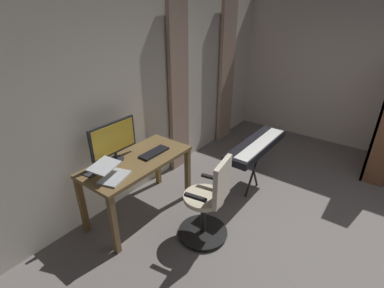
# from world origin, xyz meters

# --- Properties ---
(ground_plane) EXTENTS (7.47, 7.47, 0.00)m
(ground_plane) POSITION_xyz_m (0.00, 0.00, 0.00)
(ground_plane) COLOR slate
(back_room_partition) EXTENTS (5.75, 0.10, 2.70)m
(back_room_partition) POSITION_xyz_m (0.00, -2.75, 1.35)
(back_room_partition) COLOR beige
(back_room_partition) RESTS_ON ground
(curtain_left_panel) EXTENTS (0.43, 0.06, 2.48)m
(curtain_left_panel) POSITION_xyz_m (-1.81, -2.64, 1.24)
(curtain_left_panel) COLOR tan
(curtain_left_panel) RESTS_ON ground
(curtain_right_panel) EXTENTS (0.39, 0.06, 2.48)m
(curtain_right_panel) POSITION_xyz_m (-0.44, -2.64, 1.24)
(curtain_right_panel) COLOR tan
(curtain_right_panel) RESTS_ON ground
(desk) EXTENTS (1.31, 0.62, 0.76)m
(desk) POSITION_xyz_m (0.78, -2.29, 0.65)
(desk) COLOR brown
(desk) RESTS_ON ground
(office_chair) EXTENTS (0.56, 0.56, 1.01)m
(office_chair) POSITION_xyz_m (0.63, -1.37, 0.47)
(office_chair) COLOR black
(office_chair) RESTS_ON ground
(computer_monitor) EXTENTS (0.61, 0.18, 0.46)m
(computer_monitor) POSITION_xyz_m (0.92, -2.48, 1.02)
(computer_monitor) COLOR #232328
(computer_monitor) RESTS_ON desk
(computer_keyboard) EXTENTS (0.39, 0.15, 0.02)m
(computer_keyboard) POSITION_xyz_m (0.55, -2.23, 0.77)
(computer_keyboard) COLOR black
(computer_keyboard) RESTS_ON desk
(laptop) EXTENTS (0.40, 0.40, 0.15)m
(laptop) POSITION_xyz_m (1.20, -2.22, 0.81)
(laptop) COLOR #B7BCC1
(laptop) RESTS_ON desk
(cell_phone_by_monitor) EXTENTS (0.09, 0.15, 0.01)m
(cell_phone_by_monitor) POSITION_xyz_m (1.31, -2.45, 0.76)
(cell_phone_by_monitor) COLOR #333338
(cell_phone_by_monitor) RESTS_ON desk
(piano_keyboard) EXTENTS (1.20, 0.33, 0.78)m
(piano_keyboard) POSITION_xyz_m (-0.46, -1.36, 0.71)
(piano_keyboard) COLOR black
(piano_keyboard) RESTS_ON ground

